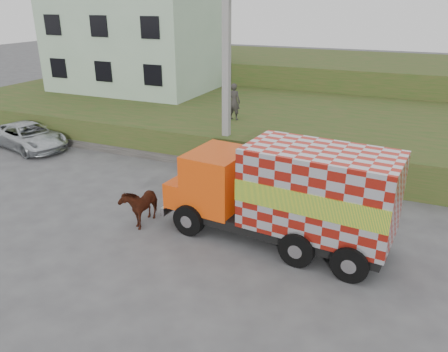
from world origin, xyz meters
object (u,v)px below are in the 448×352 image
at_px(pedestrian, 234,102).
at_px(utility_pole, 226,77).
at_px(cow, 141,204).
at_px(suv, 29,136).
at_px(cargo_truck, 288,194).

bearing_deg(pedestrian, utility_pole, 111.28).
bearing_deg(cow, utility_pole, 80.95).
distance_m(utility_pole, suv, 10.99).
relative_size(cargo_truck, suv, 1.57).
xyz_separation_m(suv, pedestrian, (9.57, 4.31, 1.76)).
distance_m(cargo_truck, suv, 15.20).
bearing_deg(cargo_truck, utility_pole, 134.48).
height_order(cow, pedestrian, pedestrian).
xyz_separation_m(cargo_truck, pedestrian, (-5.12, 8.09, 0.76)).
height_order(utility_pole, suv, utility_pole).
bearing_deg(cow, pedestrian, 87.31).
relative_size(cow, suv, 0.35).
height_order(utility_pole, cow, utility_pole).
distance_m(cow, suv, 10.78).
bearing_deg(suv, cow, -100.52).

